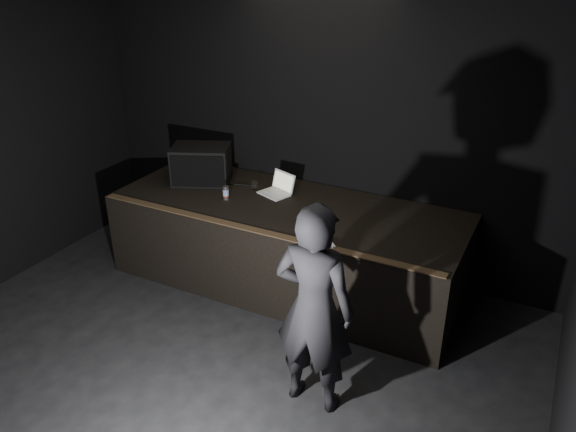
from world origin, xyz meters
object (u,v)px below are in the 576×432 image
at_px(person, 314,309).
at_px(stage_monitor, 201,164).
at_px(laptop, 278,188).
at_px(beer_can, 226,193).
at_px(stage_riser, 287,244).

bearing_deg(person, stage_monitor, -38.39).
xyz_separation_m(laptop, beer_can, (-0.45, -0.43, 0.02)).
relative_size(laptop, beer_can, 2.68).
relative_size(beer_can, person, 0.08).
xyz_separation_m(stage_monitor, beer_can, (0.55, -0.32, -0.15)).
distance_m(stage_riser, beer_can, 0.92).
height_order(stage_monitor, person, person).
xyz_separation_m(beer_can, person, (1.79, -1.45, -0.13)).
bearing_deg(stage_riser, stage_monitor, 173.54).
xyz_separation_m(stage_riser, stage_monitor, (-1.25, 0.14, 0.73)).
relative_size(laptop, person, 0.23).
distance_m(stage_monitor, person, 2.95).
relative_size(stage_monitor, laptop, 1.89).
bearing_deg(stage_riser, beer_can, -165.54).
bearing_deg(laptop, beer_can, -115.40).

